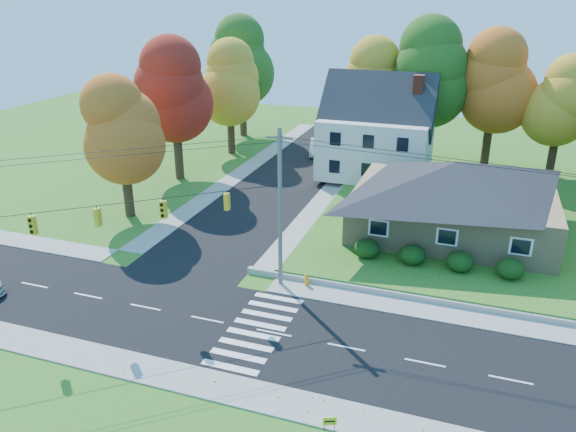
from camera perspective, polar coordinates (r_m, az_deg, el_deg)
name	(u,v)px	position (r m, az deg, el deg)	size (l,w,h in m)	color
ground	(274,333)	(30.91, -1.44, -11.81)	(120.00, 120.00, 0.00)	#3D7923
road_main	(274,333)	(30.90, -1.44, -11.79)	(90.00, 8.00, 0.02)	black
road_cross	(290,176)	(55.56, 0.20, 4.06)	(8.00, 44.00, 0.02)	black
sidewalk_north	(302,289)	(34.91, 1.45, -7.42)	(90.00, 2.00, 0.08)	#9C9A90
sidewalk_south	(236,391)	(27.19, -5.29, -17.26)	(90.00, 2.00, 0.08)	#9C9A90
lawn	(519,219)	(48.24, 22.42, -0.26)	(30.00, 30.00, 0.50)	#3D7923
ranch_house	(454,197)	(42.36, 16.52, 1.91)	(14.60, 10.60, 5.40)	tan
colonial_house	(377,133)	(54.26, 9.05, 8.36)	(10.40, 8.40, 9.60)	silver
hedge_row	(436,258)	(37.46, 14.79, -4.14)	(10.70, 1.70, 1.27)	#163A10
traffic_infrastructure	(279,236)	(29.56, -0.89, -2.05)	(38.10, 10.66, 10.00)	#666059
tree_lot_0	(371,82)	(59.70, 8.39, 13.29)	(6.72, 6.72, 12.51)	#3F2A19
tree_lot_1	(431,73)	(57.71, 14.28, 13.87)	(7.84, 7.84, 14.60)	#3F2A19
tree_lot_2	(495,82)	(58.57, 20.29, 12.67)	(7.28, 7.28, 13.56)	#3F2A19
tree_lot_3	(562,101)	(58.19, 26.09, 10.44)	(6.16, 6.16, 11.47)	#3F2A19
tree_west_0	(121,130)	(45.58, -16.62, 8.42)	(6.16, 6.16, 11.47)	#3F2A19
tree_west_1	(174,91)	(54.09, -11.54, 12.35)	(7.28, 7.28, 13.56)	#3F2A19
tree_west_2	(229,83)	(62.48, -5.99, 13.32)	(6.72, 6.72, 12.51)	#3F2A19
tree_west_3	(241,61)	(70.35, -4.75, 15.42)	(7.84, 7.84, 14.60)	#3F2A19
white_car	(318,147)	(63.14, 3.08, 7.03)	(1.72, 4.94, 1.63)	silver
fire_hydrant	(306,280)	(35.16, 1.89, -6.51)	(0.49, 0.38, 0.85)	gold
yard_sign	(330,422)	(24.93, 4.26, -20.10)	(0.55, 0.27, 0.73)	black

